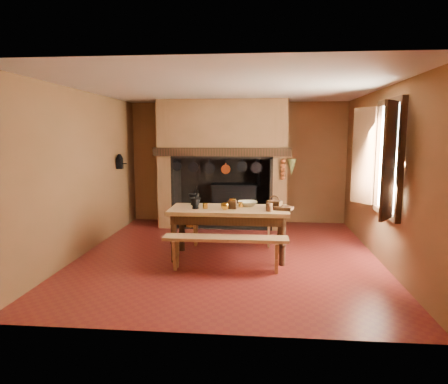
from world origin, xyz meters
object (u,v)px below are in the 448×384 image
at_px(iron_range, 235,203).
at_px(mixing_bowl, 248,204).
at_px(wicker_basket, 274,204).
at_px(coffee_grinder, 232,204).
at_px(bench_front, 226,245).
at_px(work_table, 229,216).

relative_size(iron_range, mixing_bowl, 4.87).
bearing_deg(mixing_bowl, wicker_basket, -24.62).
relative_size(coffee_grinder, mixing_bowl, 0.64).
height_order(bench_front, mixing_bowl, mixing_bowl).
bearing_deg(coffee_grinder, wicker_basket, 12.59).
bearing_deg(mixing_bowl, bench_front, -108.33).
bearing_deg(iron_range, mixing_bowl, -81.08).
xyz_separation_m(bench_front, wicker_basket, (0.74, 0.70, 0.52)).
bearing_deg(mixing_bowl, work_table, -141.63).
distance_m(bench_front, wicker_basket, 1.14).
bearing_deg(coffee_grinder, iron_range, 99.06).
bearing_deg(wicker_basket, coffee_grinder, -151.49).
xyz_separation_m(work_table, coffee_grinder, (0.06, -0.04, 0.21)).
bearing_deg(bench_front, wicker_basket, 43.18).
relative_size(bench_front, mixing_bowl, 5.74).
xyz_separation_m(iron_range, mixing_bowl, (0.37, -2.33, 0.40)).
height_order(bench_front, coffee_grinder, coffee_grinder).
distance_m(iron_range, bench_front, 3.23).
distance_m(coffee_grinder, mixing_bowl, 0.37).
bearing_deg(mixing_bowl, iron_range, 98.92).
xyz_separation_m(mixing_bowl, wicker_basket, (0.44, -0.20, 0.03)).
bearing_deg(iron_range, wicker_basket, -72.28).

